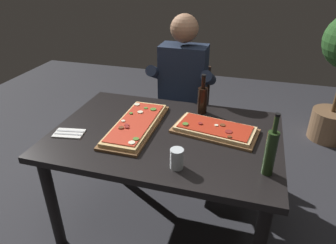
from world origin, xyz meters
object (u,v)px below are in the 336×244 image
wine_bottle_dark (271,151)px  seated_diner (182,88)px  dining_table (166,146)px  pizza_rectangular_left (136,124)px  oil_bottle_amber (202,99)px  tumbler_near_camera (177,160)px  diner_chair (184,110)px  pizza_rectangular_front (215,129)px

wine_bottle_dark → seated_diner: bearing=124.9°
dining_table → pizza_rectangular_left: pizza_rectangular_left is taller
oil_bottle_amber → tumbler_near_camera: bearing=-90.6°
oil_bottle_amber → seated_diner: seated_diner is taller
pizza_rectangular_left → diner_chair: diner_chair is taller
wine_bottle_dark → tumbler_near_camera: 0.46m
pizza_rectangular_front → oil_bottle_amber: (-0.13, 0.25, 0.08)m
tumbler_near_camera → diner_chair: (-0.23, 1.18, -0.30)m
pizza_rectangular_left → seated_diner: bearing=80.2°
pizza_rectangular_front → oil_bottle_amber: oil_bottle_amber is taller
seated_diner → oil_bottle_amber: bearing=-58.5°
pizza_rectangular_left → wine_bottle_dark: wine_bottle_dark is taller
pizza_rectangular_left → oil_bottle_amber: 0.50m
pizza_rectangular_left → seated_diner: seated_diner is taller
pizza_rectangular_front → seated_diner: (-0.37, 0.64, -0.02)m
pizza_rectangular_front → pizza_rectangular_left: (-0.49, -0.08, 0.00)m
oil_bottle_amber → diner_chair: oil_bottle_amber is taller
pizza_rectangular_left → seated_diner: size_ratio=0.48×
pizza_rectangular_front → dining_table: bearing=-162.4°
dining_table → pizza_rectangular_front: 0.33m
pizza_rectangular_left → tumbler_near_camera: size_ratio=5.86×
pizza_rectangular_left → diner_chair: 0.89m
tumbler_near_camera → oil_bottle_amber: bearing=89.4°
oil_bottle_amber → seated_diner: 0.47m
pizza_rectangular_left → tumbler_near_camera: 0.49m
wine_bottle_dark → oil_bottle_amber: bearing=127.1°
pizza_rectangular_front → diner_chair: diner_chair is taller
diner_chair → pizza_rectangular_front: bearing=-64.1°
dining_table → pizza_rectangular_front: bearing=17.6°
dining_table → seated_diner: 0.75m
wine_bottle_dark → diner_chair: bearing=121.9°
oil_bottle_amber → tumbler_near_camera: size_ratio=2.56×
dining_table → pizza_rectangular_left: bearing=175.9°
wine_bottle_dark → seated_diner: 1.20m
dining_table → seated_diner: bearing=96.2°
pizza_rectangular_front → pizza_rectangular_left: same height
pizza_rectangular_front → tumbler_near_camera: (-0.14, -0.42, 0.03)m
tumbler_near_camera → diner_chair: bearing=101.2°
wine_bottle_dark → diner_chair: wine_bottle_dark is taller
pizza_rectangular_left → diner_chair: size_ratio=0.73×
pizza_rectangular_front → pizza_rectangular_left: 0.50m
dining_table → diner_chair: bearing=95.3°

